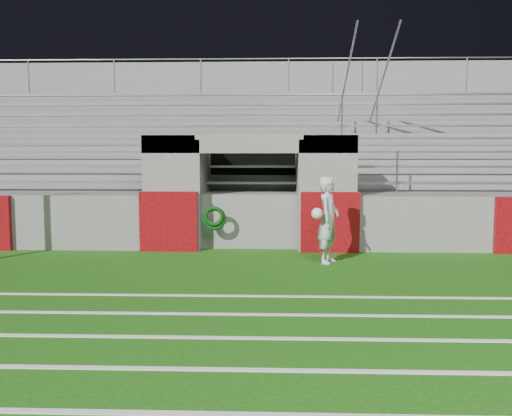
{
  "coord_description": "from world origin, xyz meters",
  "views": [
    {
      "loc": [
        0.62,
        -9.63,
        2.23
      ],
      "look_at": [
        0.2,
        1.8,
        1.1
      ],
      "focal_mm": 40.0,
      "sensor_mm": 36.0,
      "label": 1
    }
  ],
  "objects": [
    {
      "name": "ground",
      "position": [
        0.0,
        0.0,
        0.0
      ],
      "size": [
        90.0,
        90.0,
        0.0
      ],
      "primitive_type": "plane",
      "color": "#18510D",
      "rests_on": "ground"
    },
    {
      "name": "field_markings",
      "position": [
        0.0,
        -5.0,
        0.01
      ],
      "size": [
        28.0,
        8.09,
        0.01
      ],
      "color": "white",
      "rests_on": "ground"
    },
    {
      "name": "stadium_structure",
      "position": [
        0.0,
        7.97,
        1.49
      ],
      "size": [
        26.0,
        8.48,
        5.42
      ],
      "color": "slate",
      "rests_on": "ground"
    },
    {
      "name": "goalkeeper_with_ball",
      "position": [
        1.65,
        1.75,
        0.88
      ],
      "size": [
        0.67,
        0.8,
        1.74
      ],
      "color": "silver",
      "rests_on": "ground"
    },
    {
      "name": "hose_coil",
      "position": [
        -0.78,
        2.93,
        0.77
      ],
      "size": [
        0.54,
        0.14,
        0.54
      ],
      "color": "#0B3B16",
      "rests_on": "ground"
    }
  ]
}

